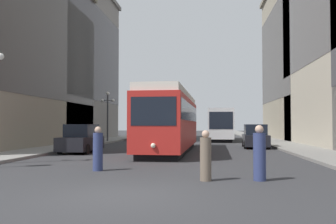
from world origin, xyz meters
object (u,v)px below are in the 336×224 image
at_px(pedestrian_crossing_near, 98,150).
at_px(parked_car_left_near, 81,139).
at_px(lamp_post_left_far, 108,108).
at_px(pedestrian_crossing_far, 206,157).
at_px(transit_bus, 221,123).
at_px(parked_car_left_mid, 138,133).
at_px(parked_car_right_far, 255,137).
at_px(streetcar, 171,120).
at_px(pedestrian_on_sidewalk, 259,155).

bearing_deg(pedestrian_crossing_near, parked_car_left_near, -59.07).
bearing_deg(lamp_post_left_far, pedestrian_crossing_far, -67.24).
height_order(transit_bus, parked_car_left_mid, transit_bus).
height_order(parked_car_left_near, parked_car_right_far, same).
xyz_separation_m(streetcar, parked_car_right_far, (6.11, 4.53, -1.26)).
xyz_separation_m(parked_car_right_far, pedestrian_on_sidewalk, (-2.06, -16.64, -0.01)).
distance_m(streetcar, lamp_post_left_far, 13.65).
bearing_deg(streetcar, transit_bus, 78.74).
xyz_separation_m(streetcar, lamp_post_left_far, (-7.57, 11.28, 1.36)).
distance_m(transit_bus, parked_car_right_far, 13.44).
bearing_deg(lamp_post_left_far, pedestrian_crossing_near, -75.15).
height_order(parked_car_left_mid, lamp_post_left_far, lamp_post_left_far).
height_order(transit_bus, lamp_post_left_far, lamp_post_left_far).
relative_size(parked_car_right_far, pedestrian_crossing_near, 2.65).
relative_size(parked_car_right_far, pedestrian_crossing_far, 2.82).
bearing_deg(transit_bus, lamp_post_left_far, -148.59).
height_order(transit_bus, pedestrian_crossing_far, transit_bus).
bearing_deg(streetcar, pedestrian_crossing_far, -77.89).
xyz_separation_m(transit_bus, pedestrian_crossing_near, (-5.85, -28.01, -1.15)).
bearing_deg(parked_car_left_near, lamp_post_left_far, 98.86).
distance_m(parked_car_left_near, lamp_post_left_far, 13.24).
bearing_deg(parked_car_left_mid, parked_car_left_near, -93.30).
distance_m(parked_car_right_far, pedestrian_crossing_near, 16.80).
relative_size(pedestrian_on_sidewalk, lamp_post_left_far, 0.36).
bearing_deg(streetcar, parked_car_left_mid, 109.06).
xyz_separation_m(parked_car_right_far, pedestrian_crossing_near, (-7.97, -14.79, -0.04)).
height_order(parked_car_left_near, pedestrian_on_sidewalk, parked_car_left_near).
bearing_deg(pedestrian_crossing_far, lamp_post_left_far, 32.39).
relative_size(transit_bus, parked_car_left_near, 3.01).
height_order(pedestrian_crossing_far, lamp_post_left_far, lamp_post_left_far).
height_order(parked_car_left_mid, parked_car_right_far, same).
relative_size(streetcar, pedestrian_crossing_far, 8.74).
distance_m(parked_car_left_mid, pedestrian_crossing_far, 31.19).
xyz_separation_m(parked_car_right_far, pedestrian_crossing_far, (-3.78, -16.85, -0.09)).
distance_m(streetcar, pedestrian_crossing_near, 10.51).
height_order(parked_car_left_mid, pedestrian_on_sidewalk, parked_car_left_mid).
relative_size(parked_car_left_mid, pedestrian_crossing_near, 2.60).
bearing_deg(transit_bus, parked_car_left_mid, -178.28).
bearing_deg(pedestrian_on_sidewalk, pedestrian_crossing_near, 6.00).
bearing_deg(parked_car_right_far, transit_bus, -78.13).
bearing_deg(parked_car_left_mid, pedestrian_crossing_near, -85.58).
bearing_deg(parked_car_right_far, parked_car_left_mid, -45.70).
distance_m(pedestrian_crossing_far, lamp_post_left_far, 25.74).
distance_m(pedestrian_on_sidewalk, lamp_post_left_far, 26.25).
xyz_separation_m(pedestrian_crossing_near, lamp_post_left_far, (-5.71, 21.54, 2.66)).
relative_size(pedestrian_crossing_near, pedestrian_crossing_far, 1.06).
bearing_deg(streetcar, pedestrian_crossing_near, -98.87).
bearing_deg(pedestrian_on_sidewalk, transit_bus, -66.51).
xyz_separation_m(parked_car_left_mid, parked_car_right_far, (11.78, -13.30, 0.00)).
distance_m(parked_car_left_mid, parked_car_right_far, 17.77).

